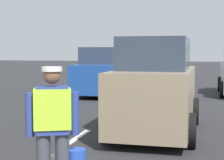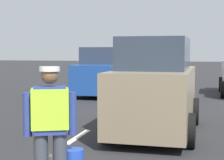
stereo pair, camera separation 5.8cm
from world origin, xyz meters
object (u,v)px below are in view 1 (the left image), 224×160
(car_oncoming_lead, at_px, (102,73))
(car_oncoming_third, at_px, (166,59))
(car_outgoing_ahead, at_px, (156,89))
(road_worker, at_px, (54,125))
(car_oncoming_second, at_px, (138,64))

(car_oncoming_lead, bearing_deg, car_oncoming_third, 89.57)
(car_outgoing_ahead, xyz_separation_m, car_oncoming_third, (-3.02, 31.03, 0.05))
(road_worker, distance_m, car_oncoming_lead, 11.26)
(car_oncoming_lead, bearing_deg, car_oncoming_second, 91.50)
(car_oncoming_second, xyz_separation_m, car_oncoming_lead, (0.26, -10.09, -0.07))
(car_oncoming_third, xyz_separation_m, car_oncoming_lead, (-0.18, -24.14, -0.11))
(car_oncoming_second, bearing_deg, road_worker, -82.66)
(car_oncoming_third, bearing_deg, road_worker, -86.30)
(road_worker, height_order, car_oncoming_third, car_oncoming_third)
(car_outgoing_ahead, distance_m, car_oncoming_lead, 7.60)
(car_outgoing_ahead, bearing_deg, road_worker, -100.38)
(car_oncoming_third, height_order, car_oncoming_lead, car_oncoming_third)
(car_oncoming_second, bearing_deg, car_oncoming_lead, -88.50)
(car_oncoming_second, height_order, car_oncoming_third, car_oncoming_third)
(car_outgoing_ahead, relative_size, car_oncoming_third, 0.90)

